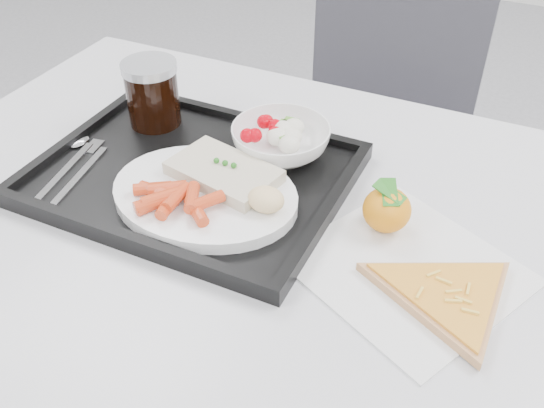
{
  "coord_description": "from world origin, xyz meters",
  "views": [
    {
      "loc": [
        0.28,
        -0.3,
        1.29
      ],
      "look_at": [
        -0.01,
        0.3,
        0.77
      ],
      "focal_mm": 40.0,
      "sensor_mm": 36.0,
      "label": 1
    }
  ],
  "objects": [
    {
      "name": "pizza_slice",
      "position": [
        0.25,
        0.24,
        0.76
      ],
      "size": [
        0.23,
        0.23,
        0.02
      ],
      "color": "tan",
      "rests_on": "napkin"
    },
    {
      "name": "carrot_pile",
      "position": [
        -0.12,
        0.22,
        0.79
      ],
      "size": [
        0.13,
        0.08,
        0.02
      ],
      "color": "red",
      "rests_on": "dinner_plate"
    },
    {
      "name": "chair",
      "position": [
        -0.04,
        0.98,
        0.54
      ],
      "size": [
        0.43,
        0.43,
        0.93
      ],
      "color": "#3A3940",
      "rests_on": "ground"
    },
    {
      "name": "table",
      "position": [
        0.0,
        0.3,
        0.68
      ],
      "size": [
        1.2,
        0.8,
        0.75
      ],
      "color": "#A8A8AA",
      "rests_on": "ground"
    },
    {
      "name": "fish_fillet",
      "position": [
        -0.09,
        0.31,
        0.79
      ],
      "size": [
        0.17,
        0.12,
        0.03
      ],
      "color": "beige",
      "rests_on": "dinner_plate"
    },
    {
      "name": "bread_roll",
      "position": [
        -0.0,
        0.27,
        0.8
      ],
      "size": [
        0.06,
        0.05,
        0.03
      ],
      "color": "beige",
      "rests_on": "dinner_plate"
    },
    {
      "name": "cola_glass",
      "position": [
        -0.28,
        0.42,
        0.82
      ],
      "size": [
        0.09,
        0.09,
        0.11
      ],
      "color": "black",
      "rests_on": "tray"
    },
    {
      "name": "tray",
      "position": [
        -0.15,
        0.32,
        0.76
      ],
      "size": [
        0.45,
        0.35,
        0.03
      ],
      "color": "black",
      "rests_on": "table"
    },
    {
      "name": "cutlery",
      "position": [
        -0.32,
        0.27,
        0.77
      ],
      "size": [
        0.09,
        0.17,
        0.01
      ],
      "color": "silver",
      "rests_on": "tray"
    },
    {
      "name": "salad_bowl",
      "position": [
        -0.05,
        0.42,
        0.79
      ],
      "size": [
        0.15,
        0.15,
        0.05
      ],
      "color": "white",
      "rests_on": "tray"
    },
    {
      "name": "salad_contents",
      "position": [
        -0.05,
        0.43,
        0.8
      ],
      "size": [
        0.09,
        0.08,
        0.03
      ],
      "color": "#B9000B",
      "rests_on": "salad_bowl"
    },
    {
      "name": "tangerine",
      "position": [
        0.15,
        0.34,
        0.79
      ],
      "size": [
        0.07,
        0.07,
        0.07
      ],
      "color": "#F35D12",
      "rests_on": "napkin"
    },
    {
      "name": "napkin",
      "position": [
        0.2,
        0.27,
        0.75
      ],
      "size": [
        0.33,
        0.33,
        0.0
      ],
      "color": "silver",
      "rests_on": "table"
    },
    {
      "name": "dinner_plate",
      "position": [
        -0.1,
        0.27,
        0.77
      ],
      "size": [
        0.27,
        0.27,
        0.02
      ],
      "color": "white",
      "rests_on": "tray"
    }
  ]
}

